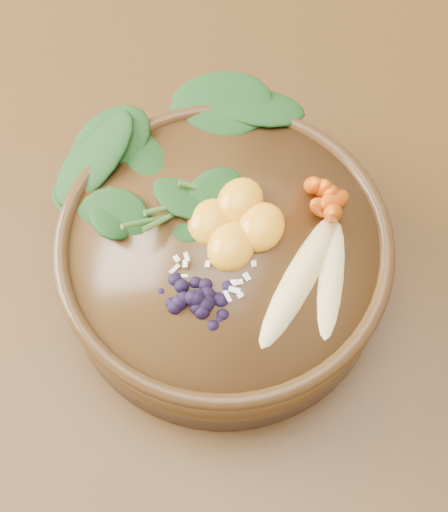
# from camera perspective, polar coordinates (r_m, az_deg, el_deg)

# --- Properties ---
(ground) EXTENTS (4.00, 4.00, 0.00)m
(ground) POSITION_cam_1_polar(r_m,az_deg,el_deg) (1.46, -3.09, -8.99)
(ground) COLOR #381E0F
(ground) RESTS_ON ground
(dining_table) EXTENTS (1.60, 0.90, 0.75)m
(dining_table) POSITION_cam_1_polar(r_m,az_deg,el_deg) (0.86, -5.20, 4.14)
(dining_table) COLOR #331C0C
(dining_table) RESTS_ON ground
(stoneware_bowl) EXTENTS (0.31, 0.31, 0.08)m
(stoneware_bowl) POSITION_cam_1_polar(r_m,az_deg,el_deg) (0.67, -0.00, -0.38)
(stoneware_bowl) COLOR #442B13
(stoneware_bowl) RESTS_ON dining_table
(kale_heap) EXTENTS (0.21, 0.19, 0.05)m
(kale_heap) POSITION_cam_1_polar(r_m,az_deg,el_deg) (0.66, -1.13, 8.19)
(kale_heap) COLOR #183E15
(kale_heap) RESTS_ON stoneware_bowl
(carrot_cluster) EXTENTS (0.07, 0.07, 0.08)m
(carrot_cluster) POSITION_cam_1_polar(r_m,az_deg,el_deg) (0.63, 7.93, 6.82)
(carrot_cluster) COLOR #D85F0A
(carrot_cluster) RESTS_ON stoneware_bowl
(banana_halves) EXTENTS (0.08, 0.17, 0.03)m
(banana_halves) POSITION_cam_1_polar(r_m,az_deg,el_deg) (0.61, 7.48, -1.20)
(banana_halves) COLOR #E0CC84
(banana_halves) RESTS_ON stoneware_bowl
(mandarin_cluster) EXTENTS (0.09, 0.10, 0.03)m
(mandarin_cluster) POSITION_cam_1_polar(r_m,az_deg,el_deg) (0.63, 0.97, 3.21)
(mandarin_cluster) COLOR orange
(mandarin_cluster) RESTS_ON stoneware_bowl
(blueberry_pile) EXTENTS (0.14, 0.11, 0.04)m
(blueberry_pile) POSITION_cam_1_polar(r_m,az_deg,el_deg) (0.59, -2.54, -2.74)
(blueberry_pile) COLOR black
(blueberry_pile) RESTS_ON stoneware_bowl
(coconut_flakes) EXTENTS (0.10, 0.08, 0.01)m
(coconut_flakes) POSITION_cam_1_polar(r_m,az_deg,el_deg) (0.62, -0.72, -0.19)
(coconut_flakes) COLOR white
(coconut_flakes) RESTS_ON stoneware_bowl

